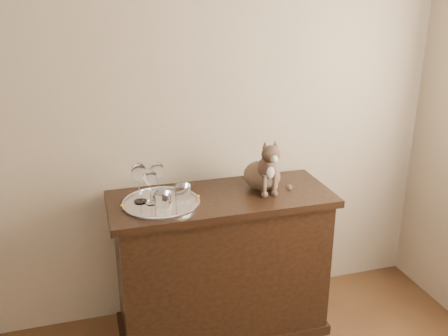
# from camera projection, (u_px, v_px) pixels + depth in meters

# --- Properties ---
(wall_back) EXTENTS (4.00, 0.10, 2.70)m
(wall_back) POSITION_uv_depth(u_px,v_px,m) (95.00, 98.00, 2.61)
(wall_back) COLOR #C3AE92
(wall_back) RESTS_ON ground
(sideboard) EXTENTS (1.20, 0.50, 0.85)m
(sideboard) POSITION_uv_depth(u_px,v_px,m) (221.00, 265.00, 2.81)
(sideboard) COLOR black
(sideboard) RESTS_ON ground
(tray) EXTENTS (0.40, 0.40, 0.01)m
(tray) POSITION_uv_depth(u_px,v_px,m) (161.00, 204.00, 2.55)
(tray) COLOR silver
(tray) RESTS_ON sideboard
(wine_glass_a) EXTENTS (0.08, 0.08, 0.21)m
(wine_glass_a) POSITION_uv_depth(u_px,v_px,m) (139.00, 183.00, 2.53)
(wine_glass_a) COLOR white
(wine_glass_a) RESTS_ON tray
(wine_glass_b) EXTENTS (0.07, 0.07, 0.19)m
(wine_glass_b) POSITION_uv_depth(u_px,v_px,m) (158.00, 180.00, 2.59)
(wine_glass_b) COLOR white
(wine_glass_b) RESTS_ON tray
(wine_glass_d) EXTENTS (0.07, 0.07, 0.19)m
(wine_glass_d) POSITION_uv_depth(u_px,v_px,m) (150.00, 186.00, 2.52)
(wine_glass_d) COLOR white
(wine_glass_d) RESTS_ON tray
(tumbler_b) EXTENTS (0.08, 0.08, 0.09)m
(tumbler_b) POSITION_uv_depth(u_px,v_px,m) (163.00, 201.00, 2.45)
(tumbler_b) COLOR white
(tumbler_b) RESTS_ON tray
(tumbler_c) EXTENTS (0.08, 0.08, 0.09)m
(tumbler_c) POSITION_uv_depth(u_px,v_px,m) (183.00, 194.00, 2.55)
(tumbler_c) COLOR white
(tumbler_c) RESTS_ON tray
(cat) EXTENTS (0.31, 0.29, 0.30)m
(cat) POSITION_uv_depth(u_px,v_px,m) (262.00, 162.00, 2.71)
(cat) COLOR brown
(cat) RESTS_ON sideboard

